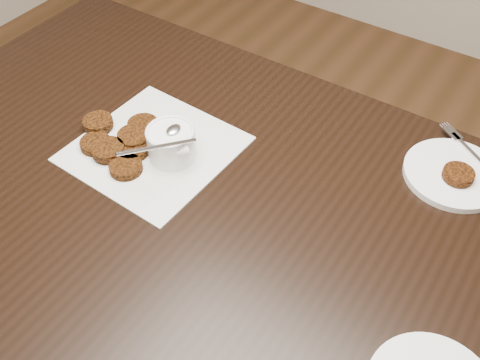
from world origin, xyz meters
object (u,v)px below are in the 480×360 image
at_px(sauce_ramekin, 170,130).
at_px(plate_with_patty, 455,171).
at_px(table, 214,322).
at_px(napkin, 154,149).

xyz_separation_m(sauce_ramekin, plate_with_patty, (0.47, 0.25, -0.05)).
xyz_separation_m(table, napkin, (-0.18, 0.08, 0.38)).
relative_size(napkin, plate_with_patty, 1.56).
relative_size(table, plate_with_patty, 7.85).
distance_m(napkin, sauce_ramekin, 0.08).
bearing_deg(plate_with_patty, sauce_ramekin, -152.03).
distance_m(table, plate_with_patty, 0.61).
xyz_separation_m(napkin, plate_with_patty, (0.51, 0.25, 0.01)).
bearing_deg(sauce_ramekin, napkin, -173.84).
bearing_deg(table, plate_with_patty, 45.23).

